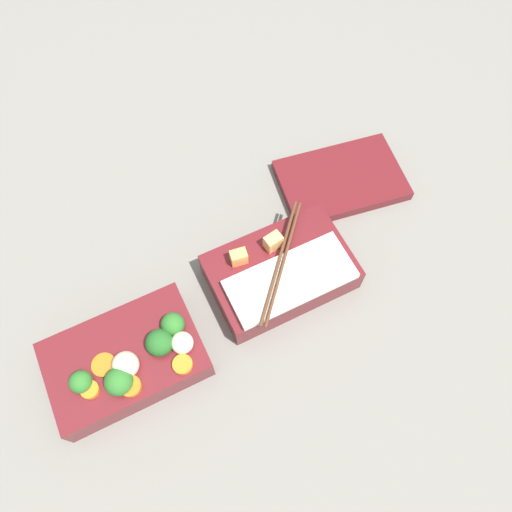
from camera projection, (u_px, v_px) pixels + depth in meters
ground_plane at (198, 328)px, 0.77m from camera, size 3.00×3.00×0.00m
bento_tray_vegetable at (128, 359)px, 0.72m from camera, size 0.22×0.14×0.08m
bento_tray_rice at (281, 272)px, 0.78m from camera, size 0.22×0.17×0.08m
bento_lid at (341, 180)px, 0.88m from camera, size 0.23×0.17×0.02m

